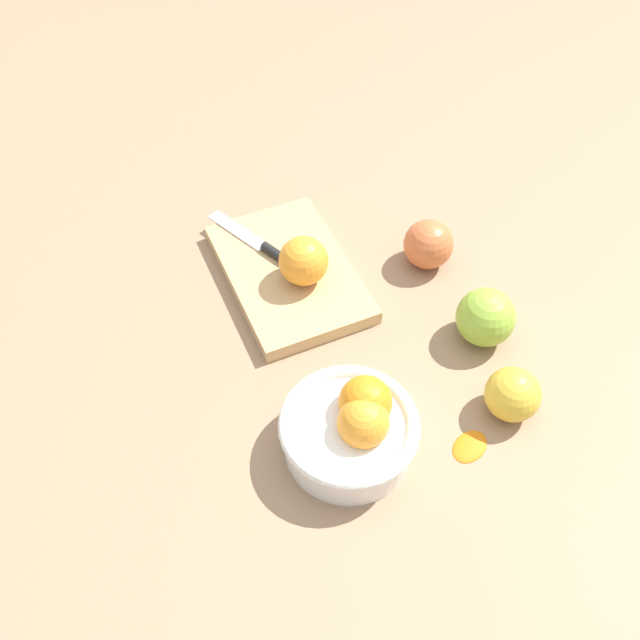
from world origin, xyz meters
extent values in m
plane|color=#997556|center=(0.00, 0.00, 0.00)|extent=(2.40, 2.40, 0.00)
cylinder|color=white|center=(-0.14, 0.07, 0.03)|extent=(0.15, 0.15, 0.05)
torus|color=white|center=(-0.14, 0.07, 0.05)|extent=(0.17, 0.17, 0.02)
sphere|color=orange|center=(-0.13, 0.04, 0.07)|extent=(0.06, 0.06, 0.06)
sphere|color=orange|center=(-0.15, 0.05, 0.07)|extent=(0.06, 0.06, 0.06)
cube|color=tan|center=(0.15, 0.04, 0.01)|extent=(0.26, 0.18, 0.02)
sphere|color=orange|center=(0.12, 0.02, 0.06)|extent=(0.07, 0.07, 0.07)
cube|color=silver|center=(0.25, 0.08, 0.02)|extent=(0.11, 0.07, 0.00)
cylinder|color=black|center=(0.18, 0.05, 0.03)|extent=(0.05, 0.03, 0.01)
sphere|color=gold|center=(-0.17, -0.14, 0.03)|extent=(0.07, 0.07, 0.07)
sphere|color=#CC6638|center=(0.10, -0.17, 0.04)|extent=(0.07, 0.07, 0.07)
sphere|color=#8EB738|center=(-0.05, -0.17, 0.04)|extent=(0.08, 0.08, 0.08)
ellipsoid|color=orange|center=(-0.19, -0.07, 0.00)|extent=(0.05, 0.06, 0.01)
camera|label=1|loc=(-0.51, 0.25, 0.76)|focal=39.23mm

